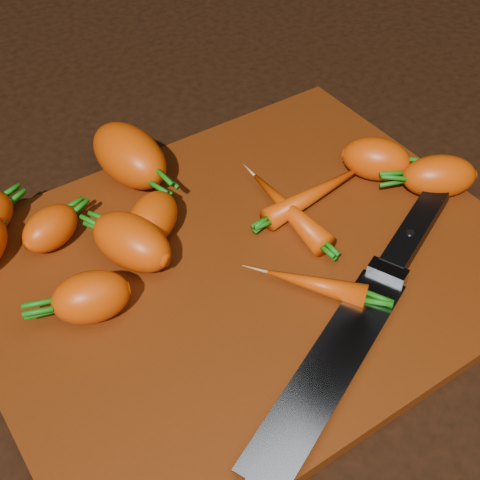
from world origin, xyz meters
TOP-DOWN VIEW (x-y plane):
  - ground at (0.00, 0.00)m, footprint 2.00×2.00m
  - cutting_board at (0.00, 0.00)m, footprint 0.50×0.40m
  - carrot_1 at (-0.15, 0.02)m, footprint 0.08×0.06m
  - carrot_2 at (-0.03, 0.17)m, footprint 0.07×0.11m
  - carrot_3 at (-0.09, 0.06)m, footprint 0.08×0.10m
  - carrot_4 at (-0.06, 0.08)m, footprint 0.08×0.08m
  - carrot_5 at (-0.14, 0.12)m, footprint 0.07×0.06m
  - carrot_6 at (0.22, -0.03)m, footprint 0.09×0.08m
  - carrot_7 at (0.07, 0.02)m, footprint 0.03×0.12m
  - carrot_8 at (0.11, 0.03)m, footprint 0.14×0.03m
  - carrot_9 at (0.03, -0.07)m, footprint 0.07×0.09m
  - carrot_10 at (0.19, 0.03)m, footprint 0.08×0.08m
  - knife at (0.00, -0.13)m, footprint 0.35×0.18m

SIDE VIEW (x-z plane):
  - ground at x=0.00m, z-range -0.01..0.00m
  - cutting_board at x=0.00m, z-range 0.00..0.01m
  - knife at x=0.00m, z-range 0.01..0.03m
  - carrot_9 at x=0.03m, z-range 0.01..0.04m
  - carrot_8 at x=0.11m, z-range 0.01..0.04m
  - carrot_7 at x=0.07m, z-range 0.01..0.04m
  - carrot_5 at x=-0.14m, z-range 0.01..0.05m
  - carrot_4 at x=-0.06m, z-range 0.01..0.06m
  - carrot_6 at x=0.22m, z-range 0.01..0.06m
  - carrot_1 at x=-0.15m, z-range 0.01..0.06m
  - carrot_10 at x=0.19m, z-range 0.01..0.06m
  - carrot_3 at x=-0.09m, z-range 0.01..0.06m
  - carrot_2 at x=-0.03m, z-range 0.01..0.07m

